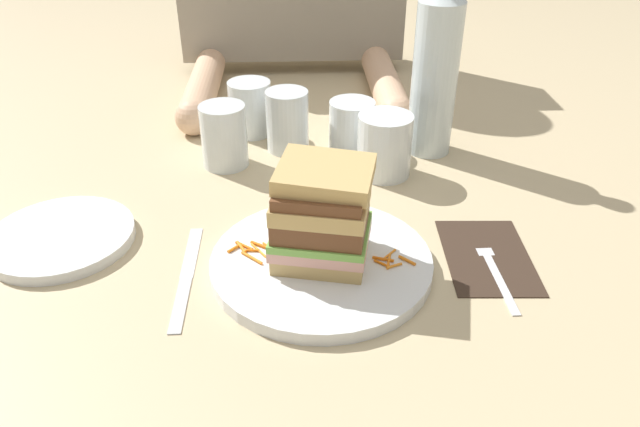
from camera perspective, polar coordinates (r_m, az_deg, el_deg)
ground_plane at (r=0.73m, az=-0.72°, el=-5.16°), size 3.00×3.00×0.00m
main_plate at (r=0.73m, az=0.11°, el=-4.43°), size 0.27×0.27×0.02m
sandwich at (r=0.70m, az=0.17°, el=-0.04°), size 0.13×0.12×0.12m
carrot_shred_0 at (r=0.74m, az=-6.49°, el=-3.47°), size 0.02×0.00×0.00m
carrot_shred_1 at (r=0.74m, az=-8.00°, el=-3.22°), size 0.02×0.02×0.00m
carrot_shred_2 at (r=0.75m, az=-7.41°, el=-3.14°), size 0.01×0.02×0.00m
carrot_shred_3 at (r=0.73m, az=-6.41°, el=-4.01°), size 0.03×0.03×0.00m
carrot_shred_4 at (r=0.75m, az=-5.71°, el=-2.96°), size 0.02×0.02×0.00m
carrot_shred_5 at (r=0.75m, az=-7.13°, el=-3.03°), size 0.02×0.02×0.00m
carrot_shred_6 at (r=0.74m, az=-5.78°, el=-3.47°), size 0.02×0.03×0.00m
carrot_shred_7 at (r=0.74m, az=-4.79°, el=-3.15°), size 0.02×0.02×0.00m
carrot_shred_8 at (r=0.73m, az=6.56°, el=-3.92°), size 0.02×0.02×0.00m
carrot_shred_9 at (r=0.72m, az=5.83°, el=-4.70°), size 0.02×0.02×0.00m
carrot_shred_10 at (r=0.72m, az=5.95°, el=-4.28°), size 0.03×0.01×0.00m
carrot_shred_11 at (r=0.71m, az=6.99°, el=-4.89°), size 0.02×0.01×0.00m
carrot_shred_12 at (r=0.72m, az=6.48°, el=-4.48°), size 0.01×0.03×0.00m
carrot_shred_13 at (r=0.72m, az=8.18°, el=-4.38°), size 0.02×0.02×0.00m
napkin_dark at (r=0.78m, az=15.42°, el=-3.83°), size 0.11×0.16×0.00m
fork at (r=0.76m, az=15.93°, el=-4.62°), size 0.02×0.17×0.00m
knife at (r=0.73m, az=-12.48°, el=-5.95°), size 0.02×0.20×0.00m
juice_glass at (r=0.92m, az=6.04°, el=6.03°), size 0.08×0.08×0.10m
water_bottle at (r=0.98m, az=10.79°, el=13.14°), size 0.07×0.07×0.30m
empty_tumbler_0 at (r=1.06m, az=-6.57°, el=9.83°), size 0.07×0.07×0.09m
empty_tumbler_1 at (r=0.95m, az=-9.00°, el=7.22°), size 0.07×0.07×0.10m
empty_tumbler_2 at (r=1.00m, az=3.00°, el=8.25°), size 0.07×0.07×0.08m
empty_tumbler_3 at (r=1.00m, az=-3.08°, el=8.70°), size 0.07×0.07×0.10m
side_plate at (r=0.84m, az=-23.16°, el=-2.06°), size 0.18×0.18×0.01m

